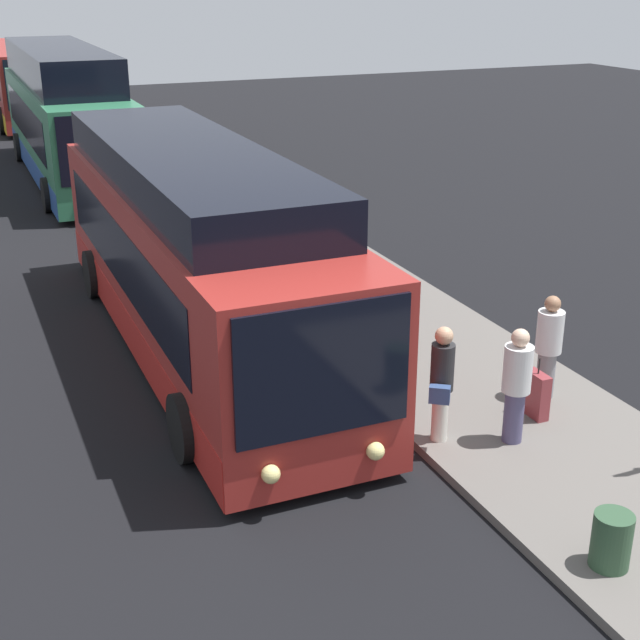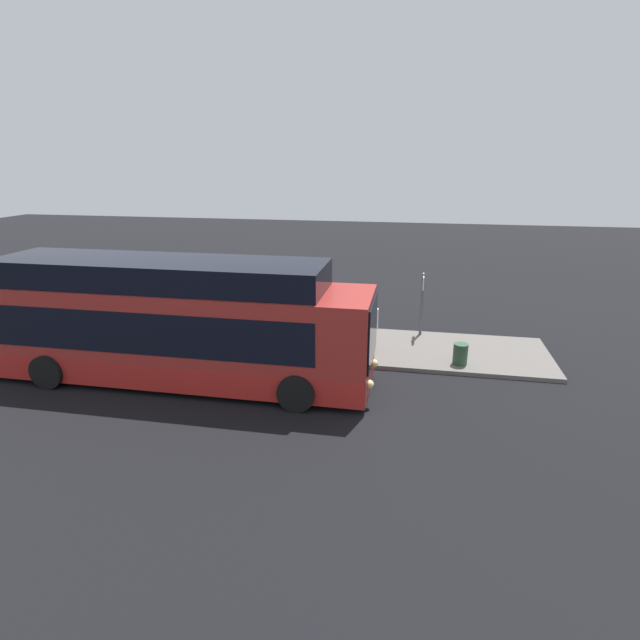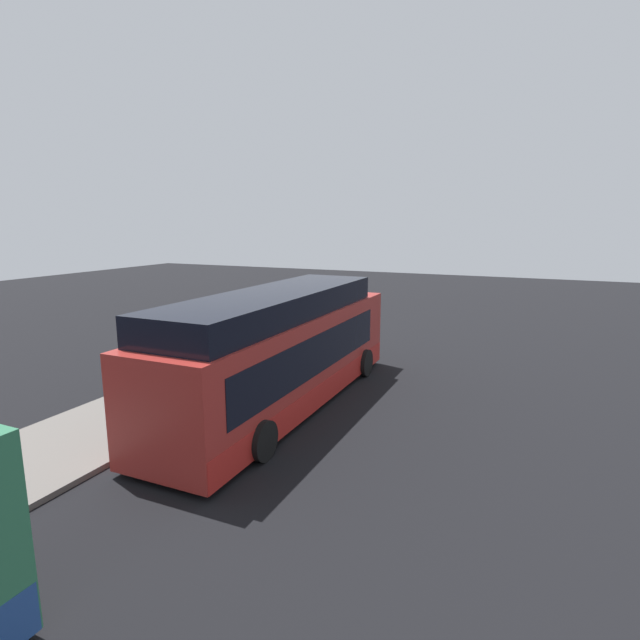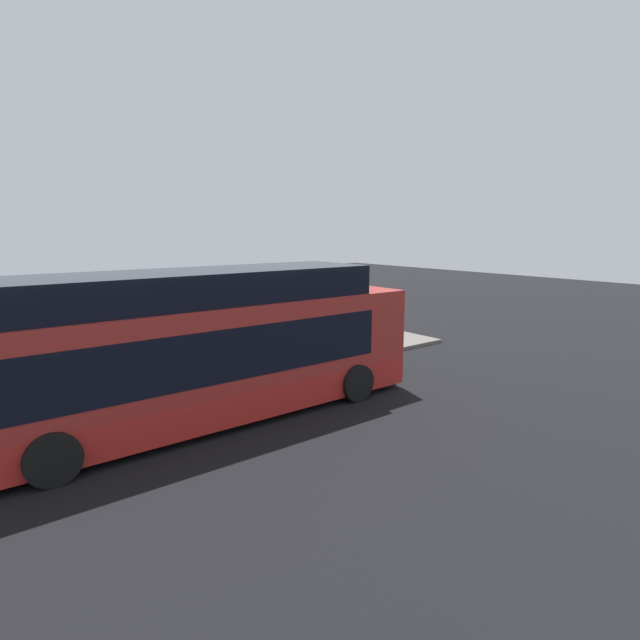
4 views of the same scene
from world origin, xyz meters
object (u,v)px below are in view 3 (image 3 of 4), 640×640
object	(u,v)px
trash_bin	(322,331)
suitcase	(260,343)
passenger_waiting	(296,333)
bus_lead	(282,354)
passenger_with_bags	(281,329)
sign_post	(261,308)
passenger_boarding	(242,332)

from	to	relation	value
trash_bin	suitcase	bearing A→B (deg)	157.25
passenger_waiting	trash_bin	xyz separation A→B (m)	(3.20, 0.29, -0.60)
bus_lead	passenger_with_bags	bearing A→B (deg)	29.12
bus_lead	passenger_waiting	size ratio (longest dim) A/B	6.58
bus_lead	trash_bin	distance (m)	8.53
bus_lead	suitcase	size ratio (longest dim) A/B	11.99
bus_lead	passenger_with_bags	distance (m)	6.14
passenger_waiting	suitcase	size ratio (longest dim) A/B	1.82
bus_lead	sign_post	xyz separation A→B (m)	(6.93, 4.89, -0.01)
passenger_boarding	sign_post	world-z (taller)	sign_post
passenger_boarding	sign_post	bearing A→B (deg)	-90.73
bus_lead	sign_post	size ratio (longest dim) A/B	5.02
passenger_with_bags	suitcase	world-z (taller)	passenger_with_bags
suitcase	bus_lead	bearing A→B (deg)	-142.59
bus_lead	passenger_boarding	distance (m)	6.11
passenger_waiting	trash_bin	world-z (taller)	passenger_waiting
trash_bin	bus_lead	bearing A→B (deg)	-163.92
passenger_boarding	passenger_with_bags	distance (m)	1.59
suitcase	sign_post	xyz separation A→B (m)	(2.07, 1.18, 1.10)
passenger_waiting	sign_post	distance (m)	3.52
passenger_waiting	trash_bin	distance (m)	3.27
bus_lead	trash_bin	world-z (taller)	bus_lead
passenger_waiting	trash_bin	size ratio (longest dim) A/B	2.60
bus_lead	passenger_waiting	distance (m)	5.35
bus_lead	sign_post	bearing A→B (deg)	35.24
passenger_boarding	suitcase	xyz separation A→B (m)	(0.49, -0.52, -0.53)
passenger_boarding	suitcase	distance (m)	0.89
bus_lead	passenger_waiting	bearing A→B (deg)	22.59
passenger_with_bags	trash_bin	world-z (taller)	passenger_with_bags
passenger_with_bags	suitcase	size ratio (longest dim) A/B	1.81
passenger_boarding	passenger_waiting	bearing A→B (deg)	179.07
passenger_boarding	trash_bin	world-z (taller)	passenger_boarding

